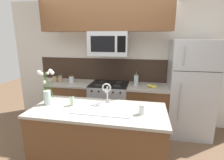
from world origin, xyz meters
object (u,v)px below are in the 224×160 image
(stove_range, at_px, (109,105))
(refrigerator, at_px, (190,89))
(storage_jar_medium, at_px, (60,78))
(microwave, at_px, (109,44))
(drinking_glass, at_px, (142,109))
(french_press, at_px, (136,80))
(storage_jar_tall, at_px, (55,79))
(sink_faucet, at_px, (107,90))
(flower_vase, at_px, (47,92))
(storage_jar_short, at_px, (72,79))
(banana_bunch, at_px, (152,86))
(dish_soap_bottle, at_px, (72,101))

(stove_range, height_order, refrigerator, refrigerator)
(storage_jar_medium, bearing_deg, microwave, -0.79)
(drinking_glass, bearing_deg, french_press, 96.24)
(storage_jar_tall, height_order, storage_jar_medium, storage_jar_medium)
(sink_faucet, relative_size, flower_vase, 0.61)
(stove_range, bearing_deg, storage_jar_tall, -178.53)
(microwave, relative_size, refrigerator, 0.41)
(storage_jar_tall, height_order, sink_faucet, sink_faucet)
(refrigerator, relative_size, storage_jar_short, 11.85)
(stove_range, distance_m, storage_jar_short, 0.96)
(refrigerator, xyz_separation_m, sink_faucet, (-1.36, -1.06, 0.21))
(sink_faucet, bearing_deg, french_press, 72.29)
(banana_bunch, distance_m, flower_vase, 1.88)
(drinking_glass, bearing_deg, banana_bunch, 82.69)
(refrigerator, distance_m, dish_soap_bottle, 2.19)
(sink_faucet, bearing_deg, stove_range, 99.94)
(sink_faucet, bearing_deg, microwave, 100.14)
(dish_soap_bottle, bearing_deg, drinking_glass, -6.22)
(sink_faucet, bearing_deg, drinking_glass, -27.93)
(sink_faucet, xyz_separation_m, drinking_glass, (0.50, -0.27, -0.13))
(storage_jar_short, relative_size, sink_faucet, 0.50)
(storage_jar_tall, xyz_separation_m, dish_soap_bottle, (0.90, -1.17, -0.00))
(flower_vase, bearing_deg, french_press, 47.49)
(sink_faucet, distance_m, flower_vase, 0.84)
(microwave, bearing_deg, sink_faucet, -79.86)
(storage_jar_short, bearing_deg, stove_range, 0.73)
(microwave, distance_m, sink_faucet, 1.20)
(dish_soap_bottle, bearing_deg, storage_jar_medium, 123.45)
(sink_faucet, bearing_deg, storage_jar_short, 133.87)
(storage_jar_short, xyz_separation_m, sink_faucet, (0.99, -1.03, 0.12))
(french_press, distance_m, flower_vase, 1.73)
(storage_jar_tall, bearing_deg, french_press, 3.02)
(refrigerator, height_order, dish_soap_bottle, refrigerator)
(storage_jar_tall, relative_size, french_press, 0.55)
(banana_bunch, bearing_deg, dish_soap_bottle, -134.50)
(banana_bunch, xyz_separation_m, drinking_glass, (-0.16, -1.24, 0.04))
(storage_jar_short, xyz_separation_m, french_press, (1.34, 0.07, 0.02))
(french_press, bearing_deg, refrigerator, -2.28)
(storage_jar_tall, distance_m, storage_jar_short, 0.37)
(drinking_glass, bearing_deg, storage_jar_tall, 145.53)
(storage_jar_short, xyz_separation_m, banana_bunch, (1.65, -0.05, -0.05))
(storage_jar_tall, xyz_separation_m, flower_vase, (0.54, -1.19, 0.10))
(storage_jar_tall, distance_m, sink_faucet, 1.70)
(stove_range, height_order, flower_vase, flower_vase)
(french_press, xyz_separation_m, dish_soap_bottle, (-0.81, -1.26, -0.03))
(storage_jar_short, bearing_deg, drinking_glass, -40.98)
(dish_soap_bottle, relative_size, drinking_glass, 1.29)
(stove_range, distance_m, storage_jar_medium, 1.19)
(storage_jar_tall, height_order, french_press, french_press)
(refrigerator, xyz_separation_m, storage_jar_tall, (-2.71, -0.05, 0.09))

